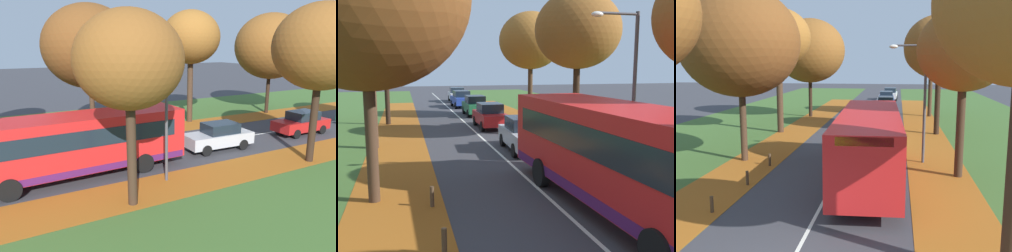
{
  "view_description": "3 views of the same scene",
  "coord_description": "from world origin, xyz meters",
  "views": [
    {
      "loc": [
        16.57,
        5.45,
        6.18
      ],
      "look_at": [
        2.14,
        13.32,
        2.09
      ],
      "focal_mm": 35.0,
      "sensor_mm": 36.0,
      "label": 1
    },
    {
      "loc": [
        -4.26,
        -0.61,
        4.07
      ],
      "look_at": [
        -0.55,
        13.54,
        1.82
      ],
      "focal_mm": 42.0,
      "sensor_mm": 36.0,
      "label": 2
    },
    {
      "loc": [
        2.63,
        -7.68,
        5.17
      ],
      "look_at": [
        -0.19,
        13.07,
        1.67
      ],
      "focal_mm": 42.0,
      "sensor_mm": 36.0,
      "label": 3
    }
  ],
  "objects": [
    {
      "name": "leaf_litter_left",
      "position": [
        -4.6,
        14.0,
        0.01
      ],
      "size": [
        2.8,
        60.0,
        0.0
      ],
      "primitive_type": "cube",
      "color": "#9E5619",
      "rests_on": "grass_verge_left"
    },
    {
      "name": "tree_right_mid",
      "position": [
        5.42,
        20.31,
        6.05
      ],
      "size": [
        4.87,
        4.87,
        8.27
      ],
      "color": "black",
      "rests_on": "ground"
    },
    {
      "name": "bollard_fourth",
      "position": [
        -3.52,
        7.48,
        0.31
      ],
      "size": [
        0.12,
        0.12,
        0.61
      ],
      "primitive_type": "cylinder",
      "color": "#4C3823",
      "rests_on": "ground"
    },
    {
      "name": "tree_right_far",
      "position": [
        5.64,
        29.47,
        6.02
      ],
      "size": [
        5.0,
        5.0,
        8.29
      ],
      "color": "#422D1E",
      "rests_on": "ground"
    },
    {
      "name": "leaf_litter_right",
      "position": [
        4.6,
        14.0,
        0.01
      ],
      "size": [
        2.8,
        60.0,
        0.0
      ],
      "primitive_type": "cube",
      "color": "#9E5619",
      "rests_on": "grass_verge_right"
    },
    {
      "name": "tree_left_near",
      "position": [
        -5.22,
        11.44,
        6.05
      ],
      "size": [
        6.06,
        6.06,
        8.79
      ],
      "color": "#422D1E",
      "rests_on": "ground"
    },
    {
      "name": "car_red_following",
      "position": [
        1.27,
        24.58,
        0.81
      ],
      "size": [
        1.8,
        4.21,
        1.62
      ],
      "color": "#B21919",
      "rests_on": "ground"
    },
    {
      "name": "car_silver_lead",
      "position": [
        1.32,
        17.23,
        0.81
      ],
      "size": [
        1.91,
        4.26,
        1.62
      ],
      "color": "#B7BABF",
      "rests_on": "ground"
    },
    {
      "name": "bus",
      "position": [
        1.49,
        8.81,
        1.7
      ],
      "size": [
        2.94,
        10.49,
        2.98
      ],
      "color": "red",
      "rests_on": "ground"
    },
    {
      "name": "tree_left_far",
      "position": [
        -5.33,
        27.82,
        6.03
      ],
      "size": [
        6.4,
        6.4,
        8.91
      ],
      "color": "black",
      "rests_on": "ground"
    },
    {
      "name": "bollard_fifth",
      "position": [
        -3.56,
        10.53,
        0.31
      ],
      "size": [
        0.12,
        0.12,
        0.62
      ],
      "primitive_type": "cylinder",
      "color": "#4C3823",
      "rests_on": "ground"
    },
    {
      "name": "grass_verge_left",
      "position": [
        -9.2,
        20.0,
        0.0
      ],
      "size": [
        12.0,
        90.0,
        0.01
      ],
      "primitive_type": "cube",
      "color": "#3D6028",
      "rests_on": "ground"
    },
    {
      "name": "car_blue_fourth_in_line",
      "position": [
        1.36,
        38.22,
        0.81
      ],
      "size": [
        1.87,
        4.25,
        1.62
      ],
      "color": "#233D9E",
      "rests_on": "ground"
    },
    {
      "name": "tree_left_mid",
      "position": [
        -5.75,
        19.64,
        6.69
      ],
      "size": [
        4.59,
        4.59,
        8.81
      ],
      "color": "#422D1E",
      "rests_on": "ground"
    },
    {
      "name": "streetlamp_right",
      "position": [
        3.67,
        12.22,
        3.74
      ],
      "size": [
        1.89,
        0.28,
        6.0
      ],
      "color": "#47474C",
      "rests_on": "ground"
    },
    {
      "name": "tree_right_near",
      "position": [
        5.42,
        9.94,
        5.61
      ],
      "size": [
        4.03,
        4.03,
        7.46
      ],
      "color": "#382619",
      "rests_on": "ground"
    },
    {
      "name": "car_white_trailing",
      "position": [
        1.71,
        44.3,
        0.81
      ],
      "size": [
        1.89,
        4.25,
        1.62
      ],
      "color": "silver",
      "rests_on": "ground"
    },
    {
      "name": "bollard_third",
      "position": [
        -3.6,
        4.42,
        0.29
      ],
      "size": [
        0.12,
        0.12,
        0.58
      ],
      "primitive_type": "cylinder",
      "color": "#4C3823",
      "rests_on": "ground"
    },
    {
      "name": "road_centre_line",
      "position": [
        0.0,
        20.0,
        0.0
      ],
      "size": [
        0.12,
        80.0,
        0.01
      ],
      "primitive_type": "cube",
      "color": "silver",
      "rests_on": "ground"
    },
    {
      "name": "grass_verge_right",
      "position": [
        9.2,
        20.0,
        0.0
      ],
      "size": [
        12.0,
        90.0,
        0.01
      ],
      "primitive_type": "cube",
      "color": "#3D6028",
      "rests_on": "ground"
    },
    {
      "name": "car_green_third_in_line",
      "position": [
        1.51,
        31.45,
        0.81
      ],
      "size": [
        1.81,
        4.21,
        1.62
      ],
      "color": "#1E6038",
      "rests_on": "ground"
    }
  ]
}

